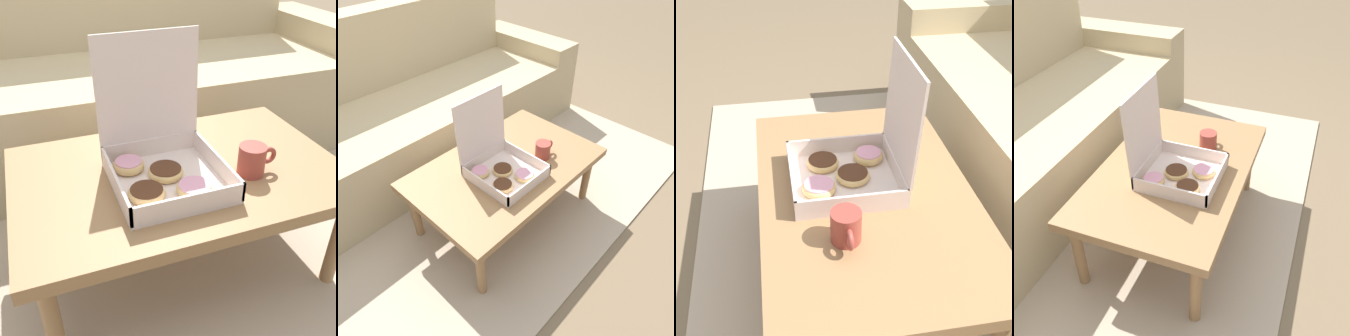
% 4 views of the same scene
% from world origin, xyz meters
% --- Properties ---
extents(ground_plane, '(12.00, 12.00, 0.00)m').
position_xyz_m(ground_plane, '(0.00, 0.00, 0.00)').
color(ground_plane, '#756047').
extents(area_rug, '(2.68, 1.90, 0.01)m').
position_xyz_m(area_rug, '(0.00, 0.30, 0.01)').
color(area_rug, tan).
rests_on(area_rug, ground_plane).
extents(couch, '(2.56, 0.86, 0.92)m').
position_xyz_m(couch, '(0.00, 0.83, 0.31)').
color(couch, tan).
rests_on(couch, ground_plane).
extents(coffee_table, '(0.97, 0.62, 0.38)m').
position_xyz_m(coffee_table, '(0.00, -0.08, 0.34)').
color(coffee_table, '#997047').
rests_on(coffee_table, ground_plane).
extents(pastry_box, '(0.31, 0.34, 0.38)m').
position_xyz_m(pastry_box, '(-0.07, -0.10, 0.45)').
color(pastry_box, silver).
rests_on(pastry_box, coffee_table).
extents(coffee_mug, '(0.12, 0.08, 0.09)m').
position_xyz_m(coffee_mug, '(0.19, -0.18, 0.43)').
color(coffee_mug, '#993D33').
rests_on(coffee_mug, coffee_table).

